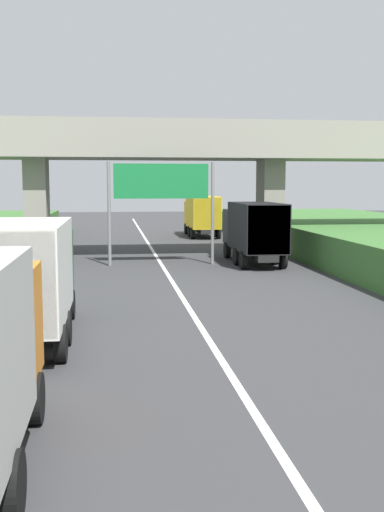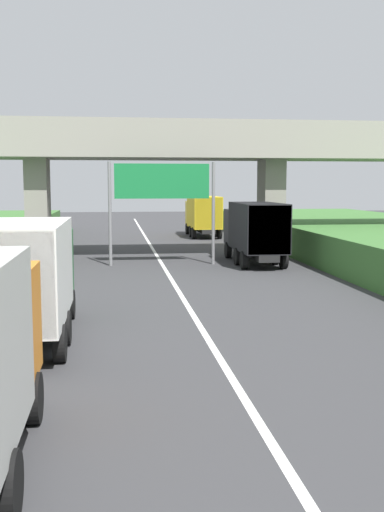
% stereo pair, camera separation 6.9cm
% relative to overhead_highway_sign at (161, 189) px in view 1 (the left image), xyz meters
% --- Properties ---
extents(lane_centre_stripe, '(0.20, 99.39, 0.01)m').
position_rel_overhead_highway_sign_xyz_m(lane_centre_stripe, '(0.00, -3.64, -4.22)').
color(lane_centre_stripe, white).
rests_on(lane_centre_stripe, ground).
extents(overpass_bridge, '(40.00, 4.80, 8.17)m').
position_rel_overhead_highway_sign_xyz_m(overpass_bridge, '(0.00, 3.78, 1.99)').
color(overpass_bridge, gray).
rests_on(overpass_bridge, ground).
extents(overhead_highway_sign, '(5.88, 0.18, 5.67)m').
position_rel_overhead_highway_sign_xyz_m(overhead_highway_sign, '(0.00, 0.00, 0.00)').
color(overhead_highway_sign, slate).
rests_on(overhead_highway_sign, ground).
extents(truck_black, '(2.44, 7.30, 3.44)m').
position_rel_overhead_highway_sign_xyz_m(truck_black, '(5.18, -0.04, -2.29)').
color(truck_black, black).
rests_on(truck_black, ground).
extents(truck_yellow, '(2.44, 7.30, 3.44)m').
position_rel_overhead_highway_sign_xyz_m(truck_yellow, '(4.89, 18.09, -2.29)').
color(truck_yellow, black).
rests_on(truck_yellow, ground).
extents(truck_green, '(2.44, 7.30, 3.44)m').
position_rel_overhead_highway_sign_xyz_m(truck_green, '(-5.10, -16.05, -2.29)').
color(truck_green, black).
rests_on(truck_green, ground).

